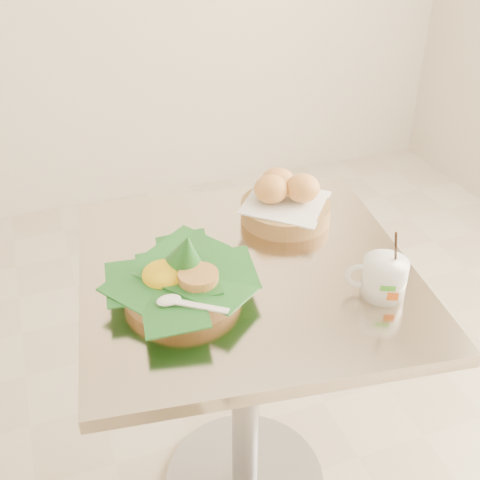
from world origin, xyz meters
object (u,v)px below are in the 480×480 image
object	(u,v)px
cafe_table	(246,343)
rice_basket	(181,276)
coffee_mug	(383,277)
bread_basket	(285,201)

from	to	relation	value
cafe_table	rice_basket	size ratio (longest dim) A/B	2.64
rice_basket	coffee_mug	bearing A→B (deg)	-20.36
rice_basket	bread_basket	distance (m)	0.37
rice_basket	bread_basket	xyz separation A→B (m)	(0.31, 0.20, 0.00)
bread_basket	cafe_table	bearing A→B (deg)	-134.36
coffee_mug	cafe_table	bearing A→B (deg)	141.60
cafe_table	bread_basket	bearing A→B (deg)	45.64
cafe_table	bread_basket	distance (m)	0.35
bread_basket	coffee_mug	xyz separation A→B (m)	(0.06, -0.34, -0.00)
bread_basket	coffee_mug	bearing A→B (deg)	-79.24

